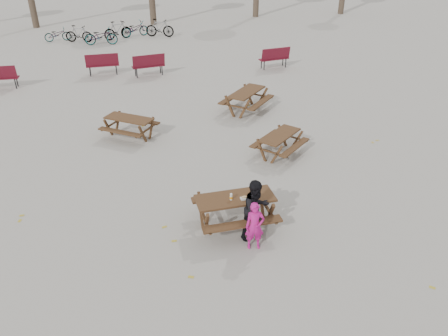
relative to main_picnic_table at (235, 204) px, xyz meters
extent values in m
plane|color=gray|center=(0.00, 0.00, -0.59)|extent=(80.00, 80.00, 0.00)
cube|color=#362013|center=(0.00, 0.00, 0.16)|extent=(1.80, 0.70, 0.05)
cube|color=#362013|center=(0.00, -0.60, -0.14)|extent=(1.80, 0.25, 0.05)
cube|color=#362013|center=(0.00, 0.60, -0.14)|extent=(1.80, 0.25, 0.05)
cylinder|color=#362013|center=(-0.75, -0.30, -0.22)|extent=(0.08, 0.08, 0.73)
cylinder|color=#362013|center=(-0.75, 0.30, -0.22)|extent=(0.08, 0.08, 0.73)
cylinder|color=#362013|center=(0.75, -0.30, -0.22)|extent=(0.08, 0.08, 0.73)
cylinder|color=#362013|center=(0.75, 0.30, -0.22)|extent=(0.08, 0.08, 0.73)
cube|color=silver|center=(0.18, -0.12, 0.21)|extent=(0.18, 0.11, 0.03)
ellipsoid|color=tan|center=(0.18, -0.12, 0.25)|extent=(0.14, 0.06, 0.05)
cylinder|color=silver|center=(-0.12, -0.07, 0.26)|extent=(0.06, 0.06, 0.15)
cylinder|color=orange|center=(-0.12, -0.07, 0.25)|extent=(0.07, 0.07, 0.05)
cylinder|color=white|center=(-0.12, -0.07, 0.35)|extent=(0.03, 0.03, 0.02)
imported|color=#C3187E|center=(0.18, -0.88, -0.02)|extent=(0.45, 0.34, 1.13)
imported|color=black|center=(0.33, -0.52, 0.13)|extent=(0.86, 0.77, 1.44)
imported|color=black|center=(-5.25, 20.79, -0.18)|extent=(1.59, 0.73, 0.80)
imported|color=black|center=(-3.98, 20.20, -0.09)|extent=(1.70, 0.97, 0.98)
imported|color=black|center=(-2.70, 19.16, -0.09)|extent=(1.97, 0.89, 1.00)
imported|color=black|center=(-1.67, 20.38, -0.04)|extent=(1.87, 1.19, 1.09)
imported|color=black|center=(-0.59, 20.85, -0.11)|extent=(1.92, 1.28, 0.96)
imported|color=black|center=(0.92, 20.40, -0.04)|extent=(1.87, 1.21, 1.09)
camera|label=1|loc=(-2.37, -7.99, 5.59)|focal=35.00mm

